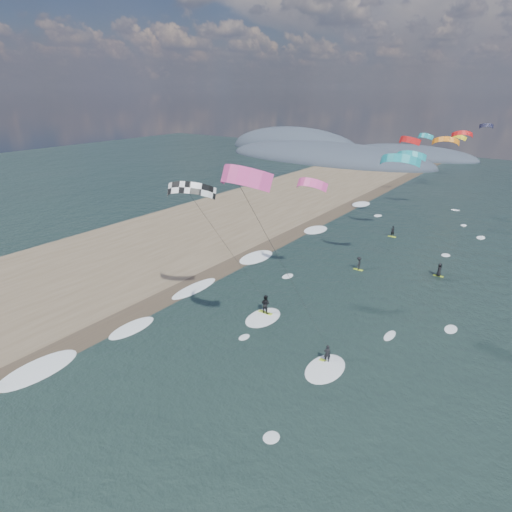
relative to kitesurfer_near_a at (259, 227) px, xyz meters
The scene contains 9 objects.
ground 13.73m from the kitesurfer_near_a, 114.07° to the right, with size 260.00×260.00×0.00m, color black.
sand_strip 29.57m from the kitesurfer_near_a, behind, with size 26.00×240.00×0.00m, color brown.
wet_sand_strip 19.23m from the kitesurfer_near_a, 167.79° to the left, with size 3.00×240.00×0.00m, color #382D23.
coastal_hills 112.46m from the kitesurfer_near_a, 115.33° to the left, with size 80.00×41.00×15.00m.
kitesurfer_near_a is the anchor object (origin of this frame).
kitesurfer_near_b 8.95m from the kitesurfer_near_a, 152.16° to the left, with size 7.27×8.90×13.58m.
far_kitesurfers 28.84m from the kitesurfer_near_a, 89.99° to the left, with size 9.99×14.67×1.59m.
bg_kite_field 48.74m from the kitesurfer_near_a, 93.22° to the left, with size 12.15×72.25×3.89m.
shoreline_surf 19.72m from the kitesurfer_near_a, 149.93° to the left, with size 2.40×79.40×0.11m.
Camera 1 is at (17.81, -13.94, 19.71)m, focal length 30.00 mm.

